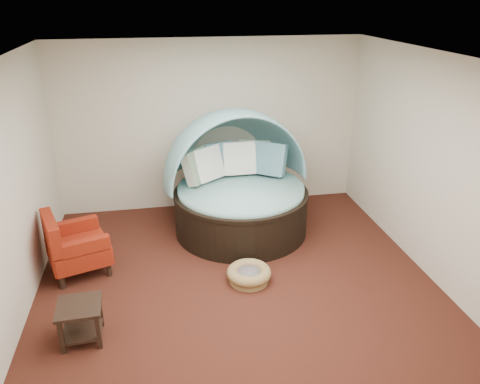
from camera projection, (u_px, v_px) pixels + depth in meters
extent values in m
plane|color=#482014|center=(237.00, 283.00, 6.00)|extent=(5.00, 5.00, 0.00)
plane|color=beige|center=(210.00, 126.00, 7.71)|extent=(5.00, 0.00, 5.00)
plane|color=beige|center=(302.00, 317.00, 3.19)|extent=(5.00, 0.00, 5.00)
plane|color=beige|center=(9.00, 198.00, 5.03)|extent=(0.00, 5.00, 5.00)
plane|color=beige|center=(433.00, 168.00, 5.87)|extent=(0.00, 5.00, 5.00)
plane|color=white|center=(237.00, 58.00, 4.90)|extent=(5.00, 5.00, 0.00)
cylinder|color=black|center=(241.00, 212.00, 7.20)|extent=(2.32, 2.32, 0.62)
cylinder|color=black|center=(241.00, 193.00, 7.07)|extent=(2.34, 2.34, 0.06)
cylinder|color=#8ECCC8|center=(241.00, 190.00, 7.05)|extent=(2.19, 2.19, 0.13)
cube|color=#386F51|center=(196.00, 166.00, 7.04)|extent=(0.54, 0.59, 0.54)
cube|color=white|center=(207.00, 164.00, 7.14)|extent=(0.59, 0.54, 0.54)
cube|color=#5C8F9F|center=(220.00, 159.00, 7.35)|extent=(0.58, 0.44, 0.54)
cube|color=white|center=(239.00, 158.00, 7.37)|extent=(0.52, 0.30, 0.54)
cube|color=#386F51|center=(254.00, 156.00, 7.46)|extent=(0.58, 0.43, 0.54)
cube|color=#5C8F9F|center=(270.00, 159.00, 7.34)|extent=(0.59, 0.54, 0.54)
cylinder|color=olive|center=(249.00, 279.00, 6.03)|extent=(0.53, 0.53, 0.06)
torus|color=olive|center=(249.00, 273.00, 5.99)|extent=(0.61, 0.61, 0.15)
cylinder|color=slate|center=(249.00, 274.00, 6.00)|extent=(0.36, 0.36, 0.09)
cylinder|color=black|center=(62.00, 282.00, 5.86)|extent=(0.09, 0.09, 0.18)
cylinder|color=black|center=(54.00, 260.00, 6.33)|extent=(0.09, 0.09, 0.18)
cylinder|color=black|center=(109.00, 270.00, 6.12)|extent=(0.09, 0.09, 0.18)
cylinder|color=black|center=(98.00, 250.00, 6.60)|extent=(0.09, 0.09, 0.18)
cube|color=maroon|center=(79.00, 251.00, 6.14)|extent=(0.93, 0.93, 0.26)
cube|color=maroon|center=(51.00, 233.00, 5.87)|extent=(0.37, 0.74, 0.43)
cube|color=maroon|center=(86.00, 246.00, 5.83)|extent=(0.60, 0.30, 0.18)
cube|color=maroon|center=(76.00, 226.00, 6.33)|extent=(0.60, 0.30, 0.18)
cube|color=black|center=(79.00, 307.00, 4.87)|extent=(0.47, 0.47, 0.04)
cube|color=black|center=(83.00, 330.00, 5.00)|extent=(0.42, 0.42, 0.03)
cube|color=black|center=(62.00, 338.00, 4.76)|extent=(0.05, 0.05, 0.40)
cube|color=black|center=(66.00, 315.00, 5.09)|extent=(0.05, 0.05, 0.40)
cube|color=black|center=(99.00, 332.00, 4.84)|extent=(0.05, 0.05, 0.40)
cube|color=black|center=(100.00, 311.00, 5.16)|extent=(0.05, 0.05, 0.40)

